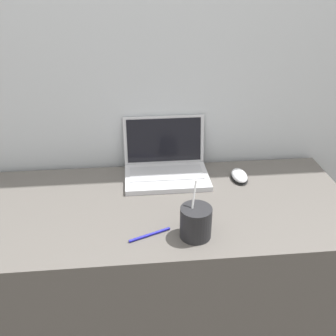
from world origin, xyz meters
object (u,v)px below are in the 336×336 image
object	(u,v)px
laptop	(166,164)
computer_mouse	(239,176)
pen	(150,235)
drink_cup	(196,222)

from	to	relation	value
laptop	computer_mouse	bearing A→B (deg)	-12.70
computer_mouse	pen	world-z (taller)	computer_mouse
laptop	pen	xyz separation A→B (m)	(-0.09, -0.39, -0.04)
laptop	pen	size ratio (longest dim) A/B	2.44
computer_mouse	pen	distance (m)	0.49
laptop	pen	world-z (taller)	laptop
laptop	drink_cup	bearing A→B (deg)	-82.02
drink_cup	computer_mouse	world-z (taller)	drink_cup
laptop	computer_mouse	distance (m)	0.30
laptop	drink_cup	world-z (taller)	laptop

